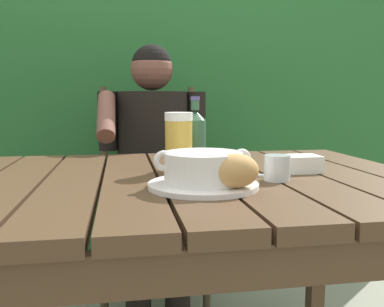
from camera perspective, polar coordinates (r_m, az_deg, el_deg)
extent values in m
cube|color=#4A3320|center=(1.19, -23.30, -4.32)|extent=(0.14, 0.98, 0.04)
cube|color=#4A3320|center=(1.16, -16.00, -4.26)|extent=(0.14, 0.98, 0.04)
cube|color=#4A3320|center=(1.15, -8.48, -4.12)|extent=(0.14, 0.98, 0.04)
cube|color=#4A3320|center=(1.17, -1.01, -3.91)|extent=(0.14, 0.98, 0.04)
cube|color=#4A3320|center=(1.20, 6.18, -3.64)|extent=(0.14, 0.98, 0.04)
cube|color=#4A3320|center=(1.25, 12.89, -3.34)|extent=(0.14, 0.98, 0.04)
cube|color=#4A3320|center=(1.31, 19.01, -3.03)|extent=(0.14, 0.98, 0.04)
cube|color=#4A3320|center=(1.39, 24.49, -2.72)|extent=(0.14, 0.98, 0.04)
cube|color=#4A3320|center=(0.75, 4.59, -15.25)|extent=(1.31, 0.03, 0.08)
cube|color=#4A3320|center=(1.63, -3.48, -2.73)|extent=(1.31, 0.03, 0.08)
cube|color=#4A3320|center=(1.88, 16.72, -12.06)|extent=(0.06, 0.06, 0.74)
cube|color=#265F2B|center=(2.67, -6.05, 6.31)|extent=(3.29, 0.60, 1.87)
cylinder|color=#4C3823|center=(2.81, -8.88, 8.59)|extent=(0.10, 0.10, 2.10)
cylinder|color=#493F2A|center=(1.98, 2.03, -15.23)|extent=(0.04, 0.04, 0.46)
cylinder|color=#493F2A|center=(1.94, -11.99, -15.82)|extent=(0.04, 0.04, 0.46)
cylinder|color=#493F2A|center=(2.38, -0.16, -11.23)|extent=(0.04, 0.04, 0.46)
cylinder|color=#493F2A|center=(2.35, -11.58, -11.62)|extent=(0.04, 0.04, 0.46)
cube|color=#493F2A|center=(2.07, -5.50, -7.20)|extent=(0.50, 0.47, 0.02)
cylinder|color=#493F2A|center=(2.26, -0.16, 1.48)|extent=(0.04, 0.04, 0.60)
cylinder|color=#493F2A|center=(2.23, -11.93, 1.24)|extent=(0.04, 0.04, 0.60)
cube|color=#493F2A|center=(2.25, -5.98, -0.89)|extent=(0.46, 0.02, 0.04)
cube|color=#493F2A|center=(2.23, -6.03, 2.89)|extent=(0.46, 0.02, 0.04)
cube|color=#493F2A|center=(2.22, -6.08, 6.72)|extent=(0.46, 0.02, 0.04)
cylinder|color=black|center=(1.88, -1.99, -16.55)|extent=(0.11, 0.11, 0.45)
cylinder|color=black|center=(1.88, -2.45, -7.35)|extent=(0.13, 0.40, 0.13)
cylinder|color=black|center=(1.87, -7.40, -16.79)|extent=(0.11, 0.11, 0.45)
cylinder|color=black|center=(1.87, -7.68, -7.51)|extent=(0.13, 0.40, 0.13)
cylinder|color=black|center=(1.92, -5.39, 0.75)|extent=(0.32, 0.32, 0.51)
sphere|color=brown|center=(1.91, -5.52, 11.41)|extent=(0.19, 0.19, 0.19)
sphere|color=black|center=(1.91, -5.53, 11.98)|extent=(0.18, 0.18, 0.18)
cylinder|color=black|center=(1.92, 0.61, 4.56)|extent=(0.08, 0.08, 0.26)
cylinder|color=black|center=(1.88, -11.48, 4.36)|extent=(0.08, 0.08, 0.26)
cylinder|color=brown|center=(1.72, -11.66, 5.08)|extent=(0.07, 0.25, 0.21)
cylinder|color=white|center=(1.01, 1.53, -4.34)|extent=(0.27, 0.27, 0.01)
cylinder|color=white|center=(1.00, 1.54, -1.92)|extent=(0.19, 0.19, 0.07)
cylinder|color=#B64F23|center=(1.00, 1.54, -1.00)|extent=(0.17, 0.17, 0.01)
torus|color=white|center=(0.98, -3.86, -1.00)|extent=(0.05, 0.01, 0.05)
torus|color=white|center=(1.02, 6.75, -0.73)|extent=(0.05, 0.01, 0.05)
ellipsoid|color=tan|center=(0.94, 6.03, -2.37)|extent=(0.11, 0.09, 0.08)
cylinder|color=gold|center=(1.21, -1.83, 0.97)|extent=(0.08, 0.08, 0.15)
cylinder|color=white|center=(1.20, -1.85, 5.09)|extent=(0.08, 0.08, 0.02)
cylinder|color=#325A3C|center=(1.30, 0.42, 1.36)|extent=(0.07, 0.07, 0.15)
cone|color=#325A3C|center=(1.29, 0.42, 5.28)|extent=(0.07, 0.07, 0.03)
cylinder|color=#325A3C|center=(1.29, 0.43, 6.63)|extent=(0.03, 0.03, 0.03)
cylinder|color=#4F4784|center=(1.29, 0.43, 7.57)|extent=(0.03, 0.03, 0.01)
cylinder|color=silver|center=(1.11, 11.56, -1.94)|extent=(0.07, 0.07, 0.07)
cube|color=white|center=(1.26, 14.48, -1.34)|extent=(0.11, 0.09, 0.05)
cube|color=#D75927|center=(1.22, 15.31, -1.65)|extent=(0.08, 0.00, 0.02)
cube|color=silver|center=(1.16, 8.82, -2.99)|extent=(0.13, 0.04, 0.00)
cube|color=black|center=(1.15, 5.49, -2.94)|extent=(0.07, 0.03, 0.01)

